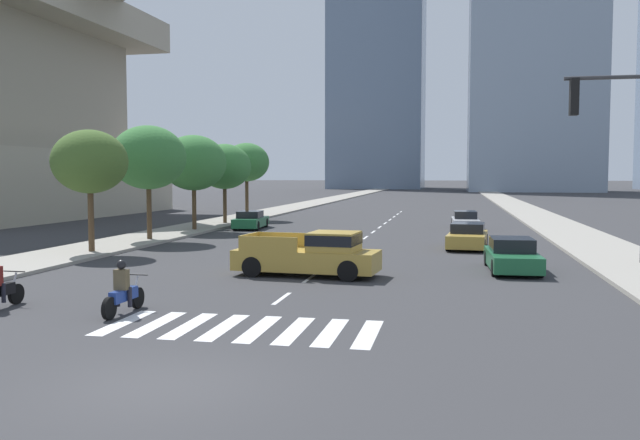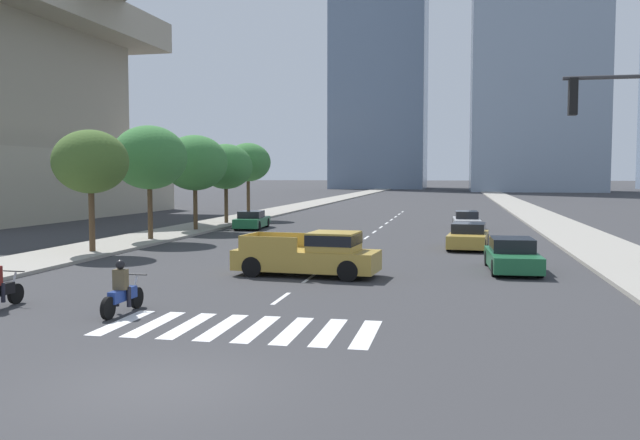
% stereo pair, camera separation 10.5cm
% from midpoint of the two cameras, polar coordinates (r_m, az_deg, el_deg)
% --- Properties ---
extents(ground_plane, '(800.00, 800.00, 0.00)m').
position_cam_midpoint_polar(ground_plane, '(12.65, -13.38, -13.60)').
color(ground_plane, '#333335').
extents(sidewalk_east, '(4.00, 260.00, 0.15)m').
position_cam_midpoint_polar(sidewalk_east, '(41.75, 21.53, -1.45)').
color(sidewalk_east, gray).
rests_on(sidewalk_east, ground).
extents(sidewalk_west, '(4.00, 260.00, 0.15)m').
position_cam_midpoint_polar(sidewalk_west, '(44.70, -11.74, -0.92)').
color(sidewalk_west, gray).
rests_on(sidewalk_west, ground).
extents(crosswalk_near, '(6.75, 2.92, 0.01)m').
position_cam_midpoint_polar(crosswalk_near, '(16.78, -6.70, -9.13)').
color(crosswalk_near, silver).
rests_on(crosswalk_near, ground).
extents(lane_divider_center, '(0.14, 50.00, 0.01)m').
position_cam_midpoint_polar(lane_divider_center, '(43.99, 4.73, -1.02)').
color(lane_divider_center, silver).
rests_on(lane_divider_center, ground).
extents(motorcycle_lead, '(0.70, 2.14, 1.49)m').
position_cam_midpoint_polar(motorcycle_lead, '(18.96, -16.37, -5.96)').
color(motorcycle_lead, black).
rests_on(motorcycle_lead, ground).
extents(pickup_truck, '(5.50, 2.39, 1.67)m').
position_cam_midpoint_polar(pickup_truck, '(24.82, -0.47, -2.96)').
color(pickup_truck, '#B28E38').
rests_on(pickup_truck, ground).
extents(sedan_green_0, '(2.06, 4.51, 1.25)m').
position_cam_midpoint_polar(sedan_green_0, '(46.64, -5.78, -0.04)').
color(sedan_green_0, '#1E6038').
rests_on(sedan_green_0, ground).
extents(sedan_silver_1, '(1.90, 4.78, 1.23)m').
position_cam_midpoint_polar(sedan_silver_1, '(47.44, 12.47, -0.05)').
color(sedan_silver_1, '#B7BABF').
rests_on(sedan_silver_1, ground).
extents(sedan_green_2, '(1.99, 4.50, 1.29)m').
position_cam_midpoint_polar(sedan_green_2, '(27.21, 16.20, -2.97)').
color(sedan_green_2, '#1E6038').
rests_on(sedan_green_2, ground).
extents(sedan_gold_3, '(2.21, 4.53, 1.29)m').
position_cam_midpoint_polar(sedan_gold_3, '(34.90, 12.64, -1.41)').
color(sedan_gold_3, '#B28E38').
rests_on(sedan_gold_3, ground).
extents(street_tree_nearest, '(3.52, 3.52, 5.73)m').
position_cam_midpoint_polar(street_tree_nearest, '(33.23, -18.92, 4.71)').
color(street_tree_nearest, '#4C3823').
rests_on(street_tree_nearest, sidewalk_west).
extents(street_tree_second, '(4.20, 4.20, 6.36)m').
position_cam_midpoint_polar(street_tree_second, '(38.69, -14.30, 5.18)').
color(street_tree_second, '#4C3823').
rests_on(street_tree_second, sidewalk_west).
extents(street_tree_third, '(4.28, 4.28, 6.21)m').
position_cam_midpoint_polar(street_tree_third, '(44.79, -10.58, 4.82)').
color(street_tree_third, '#4C3823').
rests_on(street_tree_third, sidewalk_west).
extents(street_tree_fourth, '(3.96, 3.96, 5.90)m').
position_cam_midpoint_polar(street_tree_fourth, '(50.46, -7.98, 4.53)').
color(street_tree_fourth, '#4C3823').
rests_on(street_tree_fourth, sidewalk_west).
extents(street_tree_fifth, '(3.74, 3.74, 6.22)m').
position_cam_midpoint_polar(street_tree_fifth, '(55.66, -6.11, 4.91)').
color(street_tree_fifth, '#4C3823').
rests_on(street_tree_fifth, sidewalk_west).
extents(office_tower_center_skyline, '(27.62, 21.00, 89.72)m').
position_cam_midpoint_polar(office_tower_center_skyline, '(159.90, 18.10, 17.04)').
color(office_tower_center_skyline, '#8C9EB2').
rests_on(office_tower_center_skyline, ground).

